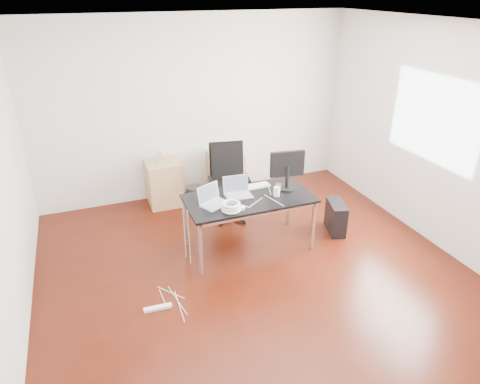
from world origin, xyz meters
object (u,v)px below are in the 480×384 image
object	(u,v)px
desk	(249,201)
filing_cabinet_left	(164,183)
office_chair	(228,178)
filing_cabinet_right	(226,174)
pc_tower	(336,217)

from	to	relation	value
desk	filing_cabinet_left	size ratio (longest dim) A/B	2.29
office_chair	filing_cabinet_right	distance (m)	0.78
desk	pc_tower	world-z (taller)	desk
filing_cabinet_left	filing_cabinet_right	distance (m)	1.03
office_chair	filing_cabinet_left	size ratio (longest dim) A/B	1.54
desk	pc_tower	xyz separation A→B (m)	(1.28, -0.06, -0.46)
office_chair	filing_cabinet_left	xyz separation A→B (m)	(-0.82, 0.71, -0.26)
desk	office_chair	bearing A→B (deg)	86.87
desk	pc_tower	distance (m)	1.36
filing_cabinet_right	pc_tower	world-z (taller)	filing_cabinet_right
filing_cabinet_left	pc_tower	xyz separation A→B (m)	(2.05, -1.70, -0.13)
filing_cabinet_left	pc_tower	distance (m)	2.66
office_chair	pc_tower	xyz separation A→B (m)	(1.23, -0.99, -0.39)
filing_cabinet_left	pc_tower	bearing A→B (deg)	-39.59
desk	filing_cabinet_left	world-z (taller)	desk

